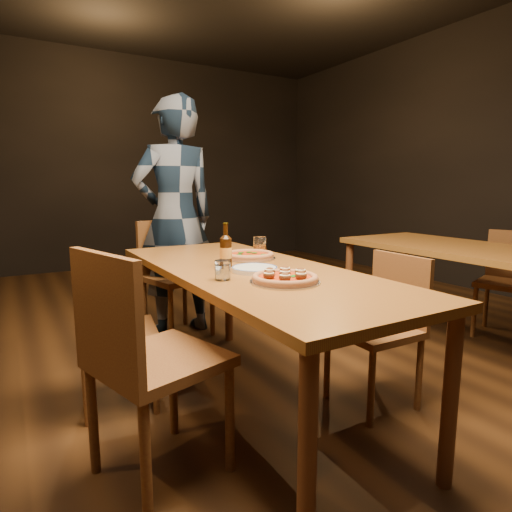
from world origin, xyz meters
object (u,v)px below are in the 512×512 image
table_right (484,259)px  amber_glass (260,245)px  chair_main_sw (118,330)px  chair_main_e (374,329)px  chair_end (178,277)px  pizza_meatball (285,278)px  chair_main_nw (159,358)px  chair_nbr_right (507,283)px  beer_bottle (226,252)px  diner (175,218)px  pizza_margherita (249,255)px  water_glass (223,270)px  table_main (251,282)px  plate_stack (255,269)px

table_right → amber_glass: 1.53m
chair_main_sw → chair_main_e: bearing=-110.2°
chair_end → table_right: bearing=-54.4°
chair_main_sw → pizza_meatball: 0.98m
chair_main_sw → chair_end: chair_end is taller
amber_glass → chair_main_nw: bearing=-141.3°
chair_main_nw → chair_nbr_right: 2.84m
chair_nbr_right → amber_glass: (-1.94, 0.49, 0.37)m
table_right → beer_bottle: beer_bottle is taller
chair_main_nw → diner: bearing=-38.2°
chair_main_sw → chair_main_e: chair_main_e is taller
pizza_margherita → chair_end: bearing=95.3°
beer_bottle → water_glass: bearing=-119.1°
water_glass → pizza_meatball: bearing=-41.1°
chair_main_sw → beer_bottle: bearing=-107.1°
chair_nbr_right → chair_main_nw: bearing=-103.4°
table_main → chair_end: (0.04, 1.24, -0.21)m
chair_end → beer_bottle: bearing=-110.5°
chair_main_nw → water_glass: (0.34, 0.12, 0.30)m
chair_nbr_right → beer_bottle: (-2.33, 0.17, 0.40)m
chair_end → diner: size_ratio=0.51×
amber_glass → table_right: bearing=-23.7°
chair_main_sw → diner: size_ratio=0.45×
table_right → chair_end: size_ratio=2.12×
chair_main_sw → table_main: bearing=-110.4°
plate_stack → diner: 1.43m
chair_main_e → chair_nbr_right: bearing=99.4°
pizza_margherita → diner: size_ratio=0.16×
chair_main_sw → chair_nbr_right: 2.88m
table_main → table_right: same height
table_main → chair_main_nw: bearing=-153.4°
pizza_margherita → beer_bottle: size_ratio=1.35×
pizza_meatball → table_right: bearing=5.4°
chair_main_nw → pizza_margherita: (0.73, 0.55, 0.28)m
table_main → chair_end: 1.25m
table_main → diner: diner is taller
table_main → water_glass: size_ratio=22.58×
chair_main_nw → diner: size_ratio=0.53×
chair_main_nw → pizza_margherita: chair_main_nw is taller
table_main → amber_glass: amber_glass is taller
table_main → water_glass: water_glass is taller
table_main → pizza_meatball: size_ratio=6.46×
table_right → water_glass: bearing=179.4°
chair_main_nw → amber_glass: (0.89, 0.71, 0.31)m
water_glass → amber_glass: size_ratio=0.86×
table_right → diner: size_ratio=1.08×
chair_main_nw → beer_bottle: 0.71m
chair_main_e → chair_nbr_right: chair_nbr_right is taller
chair_main_nw → amber_glass: 1.18m
chair_main_e → chair_end: chair_end is taller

